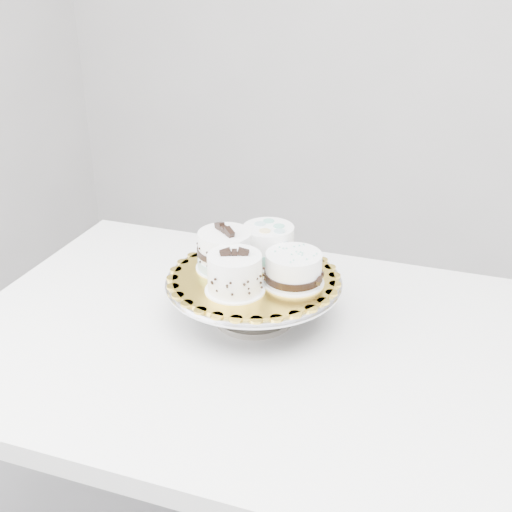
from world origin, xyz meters
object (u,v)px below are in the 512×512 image
at_px(table, 267,372).
at_px(cake_banded, 225,252).
at_px(cake_swirl, 235,274).
at_px(cake_stand, 254,291).
at_px(cake_dots, 268,244).
at_px(cake_board, 254,277).
at_px(cake_ribbon, 294,269).

distance_m(table, cake_banded, 0.25).
bearing_deg(cake_banded, cake_swirl, -18.97).
height_order(table, cake_banded, cake_banded).
distance_m(table, cake_stand, 0.16).
height_order(table, cake_dots, cake_dots).
relative_size(cake_board, cake_banded, 2.16).
bearing_deg(cake_ribbon, cake_board, 175.90).
bearing_deg(cake_board, table, -45.22).
bearing_deg(cake_swirl, cake_dots, 61.10).
bearing_deg(cake_ribbon, table, -125.29).
xyz_separation_m(cake_banded, cake_dots, (0.06, 0.06, 0.00)).
xyz_separation_m(cake_dots, cake_ribbon, (0.08, -0.07, -0.01)).
distance_m(table, cake_dots, 0.25).
height_order(cake_dots, cake_ribbon, cake_dots).
bearing_deg(cake_ribbon, cake_stand, 175.90).
relative_size(cake_swirl, cake_banded, 0.92).
distance_m(cake_board, cake_banded, 0.08).
bearing_deg(cake_stand, cake_banded, 172.00).
bearing_deg(cake_swirl, cake_ribbon, 13.56).
distance_m(cake_stand, cake_board, 0.03).
xyz_separation_m(table, cake_banded, (-0.12, 0.06, 0.21)).
relative_size(table, cake_swirl, 9.49).
relative_size(cake_stand, cake_board, 1.09).
xyz_separation_m(table, cake_stand, (-0.05, 0.05, 0.14)).
bearing_deg(cake_banded, table, 6.48).
relative_size(cake_board, cake_dots, 2.52).
bearing_deg(cake_banded, cake_board, 25.92).
bearing_deg(table, cake_stand, 129.93).
bearing_deg(table, cake_swirl, -170.47).
bearing_deg(cake_stand, cake_board, 45.00).
bearing_deg(cake_stand, cake_swirl, -97.18).
relative_size(cake_swirl, cake_ribbon, 1.07).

